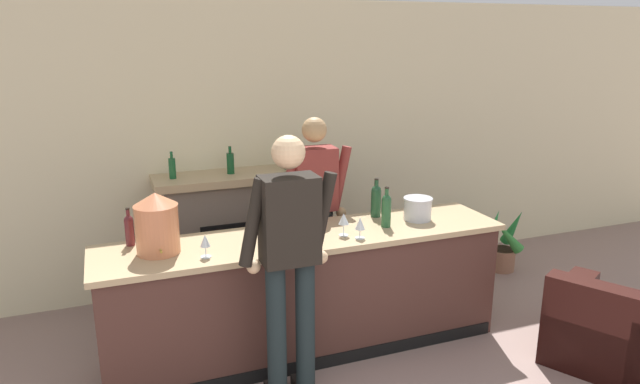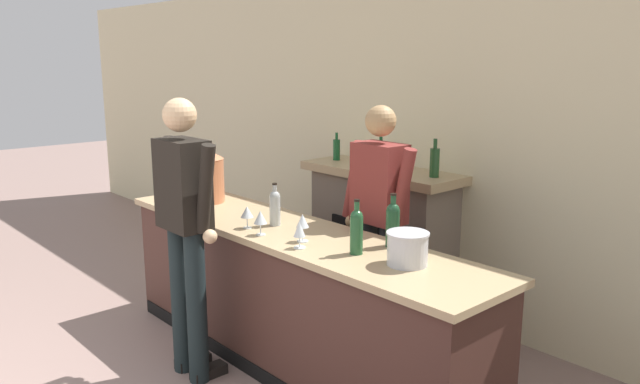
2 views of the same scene
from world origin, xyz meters
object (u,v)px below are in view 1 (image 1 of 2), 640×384
object	(u,v)px
person_customer	(290,261)
wine_glass_front_left	(344,220)
wine_bottle_merlot_tall	(129,229)
wine_glass_near_bucket	(205,242)
wine_glass_back_row	(360,224)
fireplace_stone	(234,233)
wine_glass_mid_counter	(312,230)
copper_dispenser	(157,223)
wine_bottle_port_short	(376,199)
wine_bottle_chardonnay_pale	(286,221)
wine_glass_by_dispenser	(286,233)
armchair_black	(608,333)
person_bartender	(315,208)
potted_plant_corner	(503,245)
wine_bottle_burgundy_dark	(386,209)
ice_bucket_steel	(418,209)

from	to	relation	value
person_customer	wine_glass_front_left	distance (m)	0.76
wine_bottle_merlot_tall	wine_glass_front_left	world-z (taller)	wine_bottle_merlot_tall
wine_glass_near_bucket	wine_glass_back_row	distance (m)	1.14
fireplace_stone	wine_glass_mid_counter	distance (m)	1.54
wine_glass_mid_counter	copper_dispenser	bearing A→B (deg)	166.84
wine_glass_back_row	wine_bottle_port_short	bearing A→B (deg)	51.57
wine_bottle_chardonnay_pale	wine_glass_by_dispenser	distance (m)	0.20
armchair_black	person_bartender	bearing A→B (deg)	138.06
potted_plant_corner	wine_glass_by_dispenser	distance (m)	2.97
person_customer	copper_dispenser	distance (m)	0.99
fireplace_stone	potted_plant_corner	world-z (taller)	fireplace_stone
copper_dispenser	wine_bottle_chardonnay_pale	distance (m)	0.92
wine_bottle_chardonnay_pale	wine_bottle_burgundy_dark	bearing A→B (deg)	-2.70
wine_glass_front_left	wine_glass_near_bucket	xyz separation A→B (m)	(-1.05, -0.07, -0.01)
armchair_black	person_customer	size ratio (longest dim) A/B	0.58
armchair_black	potted_plant_corner	size ratio (longest dim) A/B	1.57
wine_bottle_chardonnay_pale	wine_glass_near_bucket	world-z (taller)	wine_bottle_chardonnay_pale
person_customer	fireplace_stone	bearing A→B (deg)	89.09
ice_bucket_steel	wine_bottle_merlot_tall	distance (m)	2.24
wine_bottle_port_short	wine_glass_mid_counter	bearing A→B (deg)	-148.49
ice_bucket_steel	wine_bottle_port_short	bearing A→B (deg)	145.19
person_customer	wine_bottle_burgundy_dark	distance (m)	1.13
ice_bucket_steel	wine_bottle_port_short	distance (m)	0.35
ice_bucket_steel	person_customer	bearing A→B (deg)	-154.42
armchair_black	wine_bottle_burgundy_dark	world-z (taller)	wine_bottle_burgundy_dark
armchair_black	potted_plant_corner	world-z (taller)	armchair_black
wine_bottle_merlot_tall	wine_glass_by_dispenser	size ratio (longest dim) A/B	1.87
copper_dispenser	wine_bottle_port_short	world-z (taller)	copper_dispenser
wine_bottle_port_short	armchair_black	bearing A→B (deg)	-43.04
potted_plant_corner	ice_bucket_steel	world-z (taller)	ice_bucket_steel
wine_bottle_merlot_tall	wine_glass_by_dispenser	bearing A→B (deg)	-22.82
potted_plant_corner	wine_glass_mid_counter	bearing A→B (deg)	-158.68
fireplace_stone	ice_bucket_steel	bearing A→B (deg)	-43.07
wine_bottle_chardonnay_pale	wine_glass_by_dispenser	size ratio (longest dim) A/B	1.96
person_customer	wine_bottle_merlot_tall	xyz separation A→B (m)	(-0.93, 0.84, 0.06)
wine_bottle_burgundy_dark	wine_glass_back_row	distance (m)	0.35
wine_glass_mid_counter	wine_glass_near_bucket	bearing A→B (deg)	176.98
potted_plant_corner	wine_glass_front_left	bearing A→B (deg)	-158.54
wine_bottle_burgundy_dark	wine_bottle_merlot_tall	xyz separation A→B (m)	(-1.91, 0.29, -0.02)
wine_bottle_burgundy_dark	wine_glass_back_row	world-z (taller)	wine_bottle_burgundy_dark
armchair_black	person_customer	xyz separation A→B (m)	(-2.36, 0.43, 0.76)
ice_bucket_steel	wine_bottle_port_short	world-z (taller)	wine_bottle_port_short
wine_bottle_chardonnay_pale	wine_glass_front_left	world-z (taller)	wine_bottle_chardonnay_pale
wine_glass_back_row	wine_glass_by_dispenser	bearing A→B (deg)	177.45
fireplace_stone	ice_bucket_steel	distance (m)	1.80
ice_bucket_steel	wine_glass_back_row	world-z (taller)	ice_bucket_steel
copper_dispenser	wine_bottle_merlot_tall	bearing A→B (deg)	128.46
ice_bucket_steel	wine_bottle_burgundy_dark	size ratio (longest dim) A/B	0.73
potted_plant_corner	wine_glass_near_bucket	distance (m)	3.50
wine_glass_by_dispenser	wine_bottle_burgundy_dark	bearing A→B (deg)	9.56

